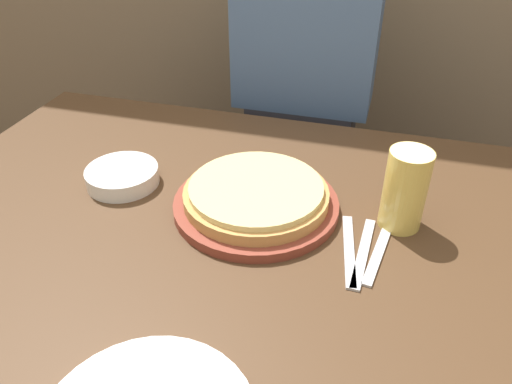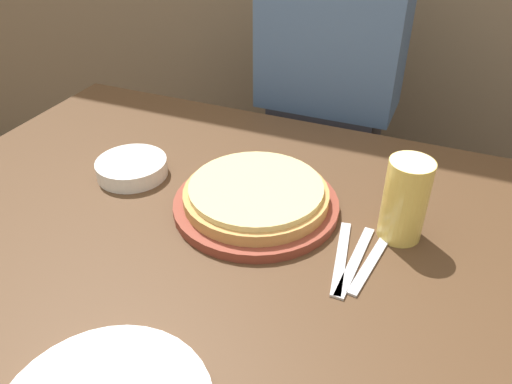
% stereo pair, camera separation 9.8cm
% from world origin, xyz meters
% --- Properties ---
extents(dining_table, '(1.47, 1.10, 0.71)m').
position_xyz_m(dining_table, '(0.00, 0.00, 0.35)').
color(dining_table, '#4C331E').
rests_on(dining_table, ground_plane).
extents(pizza_on_board, '(0.33, 0.33, 0.06)m').
position_xyz_m(pizza_on_board, '(-0.02, 0.14, 0.73)').
color(pizza_on_board, brown).
rests_on(pizza_on_board, dining_table).
extents(beer_glass, '(0.08, 0.08, 0.16)m').
position_xyz_m(beer_glass, '(0.25, 0.16, 0.79)').
color(beer_glass, '#E5C65B').
rests_on(beer_glass, dining_table).
extents(side_bowl, '(0.15, 0.15, 0.04)m').
position_xyz_m(side_bowl, '(-0.32, 0.15, 0.72)').
color(side_bowl, white).
rests_on(side_bowl, dining_table).
extents(fork, '(0.05, 0.20, 0.00)m').
position_xyz_m(fork, '(0.17, 0.06, 0.71)').
color(fork, silver).
rests_on(fork, dining_table).
extents(dinner_knife, '(0.03, 0.20, 0.00)m').
position_xyz_m(dinner_knife, '(0.20, 0.06, 0.71)').
color(dinner_knife, silver).
rests_on(dinner_knife, dining_table).
extents(spoon, '(0.04, 0.17, 0.00)m').
position_xyz_m(spoon, '(0.22, 0.06, 0.71)').
color(spoon, silver).
rests_on(spoon, dining_table).
extents(diner_person, '(0.39, 0.20, 1.28)m').
position_xyz_m(diner_person, '(-0.04, 0.72, 0.62)').
color(diner_person, '#33333D').
rests_on(diner_person, ground_plane).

